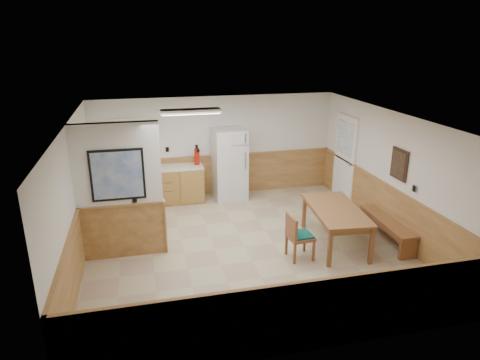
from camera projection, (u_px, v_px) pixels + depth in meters
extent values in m
plane|color=tan|center=(245.00, 246.00, 8.30)|extent=(6.00, 6.00, 0.00)
cube|color=white|center=(245.00, 119.00, 7.49)|extent=(6.00, 6.00, 0.02)
cube|color=white|center=(216.00, 147.00, 10.66)|extent=(6.00, 0.02, 2.50)
cube|color=white|center=(390.00, 174.00, 8.56)|extent=(0.02, 6.00, 2.50)
cube|color=white|center=(73.00, 200.00, 7.24)|extent=(0.02, 6.00, 2.50)
cube|color=tan|center=(217.00, 175.00, 10.88)|extent=(6.00, 0.04, 1.00)
cube|color=tan|center=(385.00, 209.00, 8.79)|extent=(0.04, 6.00, 1.00)
cube|color=tan|center=(80.00, 239.00, 7.48)|extent=(0.04, 6.00, 1.00)
cube|color=white|center=(117.00, 165.00, 7.42)|extent=(1.50, 0.15, 1.50)
cube|color=tan|center=(123.00, 230.00, 7.83)|extent=(1.50, 0.17, 1.00)
cube|color=black|center=(118.00, 175.00, 7.39)|extent=(0.92, 0.03, 0.92)
cube|color=silver|center=(117.00, 175.00, 7.37)|extent=(0.84, 0.01, 0.84)
cube|color=#B1823E|center=(174.00, 185.00, 10.39)|extent=(1.40, 0.60, 0.86)
cube|color=#B1823E|center=(112.00, 190.00, 10.06)|extent=(0.06, 0.60, 0.86)
cube|color=#B1823E|center=(144.00, 187.00, 10.23)|extent=(0.06, 0.60, 0.86)
cube|color=beige|center=(156.00, 169.00, 10.15)|extent=(2.20, 0.60, 0.04)
cube|color=beige|center=(156.00, 162.00, 10.41)|extent=(2.20, 0.02, 0.10)
cube|color=white|center=(345.00, 159.00, 10.37)|extent=(0.05, 1.02, 2.15)
cube|color=white|center=(344.00, 159.00, 10.37)|extent=(0.04, 0.90, 2.05)
cube|color=silver|center=(345.00, 138.00, 10.19)|extent=(0.02, 0.76, 0.80)
cube|color=white|center=(128.00, 140.00, 10.08)|extent=(0.80, 0.03, 1.00)
cube|color=white|center=(128.00, 140.00, 10.07)|extent=(0.70, 0.01, 0.90)
cube|color=#352015|center=(399.00, 164.00, 8.18)|extent=(0.03, 0.50, 0.60)
cube|color=black|center=(398.00, 164.00, 8.17)|extent=(0.01, 0.42, 0.52)
cube|color=white|center=(191.00, 111.00, 8.53)|extent=(1.20, 0.30, 0.08)
cube|color=white|center=(191.00, 113.00, 8.54)|extent=(1.15, 0.25, 0.01)
cube|color=silver|center=(230.00, 164.00, 10.50)|extent=(0.81, 0.74, 1.76)
cube|color=silver|center=(245.00, 138.00, 10.00)|extent=(0.03, 0.02, 0.23)
cube|color=silver|center=(245.00, 161.00, 10.18)|extent=(0.03, 0.02, 0.41)
cube|color=olive|center=(336.00, 210.00, 8.17)|extent=(1.06, 1.85, 0.05)
cube|color=olive|center=(336.00, 213.00, 8.19)|extent=(0.95, 1.74, 0.10)
cube|color=olive|center=(330.00, 249.00, 7.47)|extent=(0.08, 0.08, 0.70)
cube|color=olive|center=(304.00, 212.00, 9.01)|extent=(0.08, 0.08, 0.70)
cube|color=olive|center=(371.00, 246.00, 7.57)|extent=(0.08, 0.08, 0.70)
cube|color=olive|center=(339.00, 210.00, 9.11)|extent=(0.08, 0.08, 0.70)
cube|color=olive|center=(387.00, 221.00, 8.42)|extent=(0.42, 1.67, 0.05)
cube|color=olive|center=(409.00, 249.00, 7.78)|extent=(0.34, 0.07, 0.40)
cube|color=olive|center=(366.00, 216.00, 9.21)|extent=(0.34, 0.07, 0.40)
cube|color=olive|center=(300.00, 237.00, 7.76)|extent=(0.46, 0.46, 0.06)
cube|color=#105445|center=(300.00, 234.00, 7.75)|extent=(0.42, 0.42, 0.03)
cube|color=olive|center=(291.00, 227.00, 7.63)|extent=(0.08, 0.43, 0.40)
cube|color=#105445|center=(282.00, 228.00, 7.58)|extent=(0.05, 0.37, 0.34)
cube|color=olive|center=(295.00, 254.00, 7.61)|extent=(0.04, 0.04, 0.39)
cube|color=olive|center=(286.00, 245.00, 7.95)|extent=(0.04, 0.04, 0.39)
cube|color=olive|center=(314.00, 251.00, 7.72)|extent=(0.04, 0.04, 0.39)
cube|color=olive|center=(304.00, 242.00, 8.06)|extent=(0.04, 0.04, 0.39)
cylinder|color=#B61609|center=(197.00, 157.00, 10.32)|extent=(0.16, 0.16, 0.41)
cylinder|color=black|center=(197.00, 147.00, 10.24)|extent=(0.07, 0.07, 0.09)
cylinder|color=#178130|center=(120.00, 165.00, 9.97)|extent=(0.09, 0.09, 0.21)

